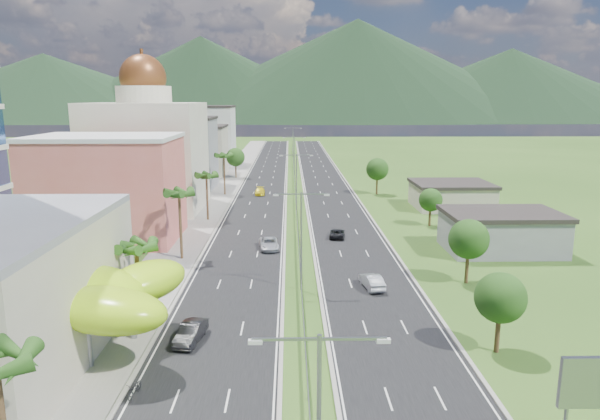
{
  "coord_description": "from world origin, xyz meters",
  "views": [
    {
      "loc": [
        -1.24,
        -45.99,
        20.79
      ],
      "look_at": [
        0.05,
        19.86,
        7.0
      ],
      "focal_mm": 32.0,
      "sensor_mm": 36.0,
      "label": 1
    }
  ],
  "objects": [
    {
      "name": "palm_tree_d",
      "position": [
        -15.5,
        45.0,
        7.54
      ],
      "size": [
        3.6,
        3.6,
        8.6
      ],
      "color": "#47301C",
      "rests_on": "ground"
    },
    {
      "name": "leafy_tree_ra",
      "position": [
        16.0,
        -5.0,
        4.78
      ],
      "size": [
        4.2,
        4.2,
        6.9
      ],
      "color": "#47301C",
      "rests_on": "ground"
    },
    {
      "name": "shed_far",
      "position": [
        30.0,
        55.0,
        2.2
      ],
      "size": [
        14.0,
        12.0,
        4.4
      ],
      "primitive_type": "cube",
      "color": "#B3A994",
      "rests_on": "ground"
    },
    {
      "name": "palm_tree_b",
      "position": [
        -15.5,
        2.0,
        7.06
      ],
      "size": [
        3.6,
        3.6,
        8.1
      ],
      "color": "#47301C",
      "rests_on": "ground"
    },
    {
      "name": "streetlight_median_b",
      "position": [
        0.0,
        10.0,
        6.75
      ],
      "size": [
        6.04,
        0.25,
        11.0
      ],
      "color": "gray",
      "rests_on": "ground"
    },
    {
      "name": "mountain_ridge",
      "position": [
        60.0,
        450.0,
        0.0
      ],
      "size": [
        860.0,
        140.0,
        90.0
      ],
      "primitive_type": null,
      "color": "black",
      "rests_on": "ground"
    },
    {
      "name": "ground",
      "position": [
        0.0,
        0.0,
        0.0
      ],
      "size": [
        500.0,
        500.0,
        0.0
      ],
      "primitive_type": "plane",
      "color": "#2D5119",
      "rests_on": "ground"
    },
    {
      "name": "car_silver_right",
      "position": [
        7.88,
        10.43,
        0.84
      ],
      "size": [
        2.46,
        5.09,
        1.61
      ],
      "primitive_type": "imported",
      "rotation": [
        0.0,
        0.0,
        3.3
      ],
      "color": "#9D9FA5",
      "rests_on": "road_right"
    },
    {
      "name": "lime_canopy",
      "position": [
        -20.0,
        -4.0,
        4.99
      ],
      "size": [
        18.0,
        15.0,
        7.4
      ],
      "color": "#AAE516",
      "rests_on": "ground"
    },
    {
      "name": "midrise_white",
      "position": [
        -27.0,
        125.0,
        9.0
      ],
      "size": [
        16.0,
        15.0,
        18.0
      ],
      "primitive_type": "cube",
      "color": "silver",
      "rests_on": "ground"
    },
    {
      "name": "leafy_tree_rd",
      "position": [
        18.0,
        70.0,
        5.58
      ],
      "size": [
        4.9,
        4.9,
        8.05
      ],
      "color": "#47301C",
      "rests_on": "ground"
    },
    {
      "name": "sidewalk_left",
      "position": [
        -17.0,
        90.0,
        0.06
      ],
      "size": [
        7.0,
        260.0,
        0.12
      ],
      "primitive_type": "cube",
      "color": "gray",
      "rests_on": "ground"
    },
    {
      "name": "road_left",
      "position": [
        -7.5,
        90.0,
        0.02
      ],
      "size": [
        11.0,
        260.0,
        0.04
      ],
      "primitive_type": "cube",
      "color": "black",
      "rests_on": "ground"
    },
    {
      "name": "streetlight_median_d",
      "position": [
        0.0,
        95.0,
        6.75
      ],
      "size": [
        6.04,
        0.25,
        11.0
      ],
      "color": "gray",
      "rests_on": "ground"
    },
    {
      "name": "median_guardrail",
      "position": [
        0.0,
        71.99,
        0.62
      ],
      "size": [
        0.1,
        216.06,
        0.76
      ],
      "color": "gray",
      "rests_on": "ground"
    },
    {
      "name": "motorcycle",
      "position": [
        -12.3,
        -11.27,
        0.73
      ],
      "size": [
        0.91,
        2.24,
        1.39
      ],
      "primitive_type": "imported",
      "rotation": [
        0.0,
        0.0,
        -0.12
      ],
      "color": "black",
      "rests_on": "road_left"
    },
    {
      "name": "car_silver_mid_left",
      "position": [
        -4.19,
        26.47,
        0.81
      ],
      "size": [
        3.14,
        5.76,
        1.53
      ],
      "primitive_type": "imported",
      "rotation": [
        0.0,
        0.0,
        0.11
      ],
      "color": "#ADB0B5",
      "rests_on": "road_left"
    },
    {
      "name": "shed_near",
      "position": [
        28.0,
        25.0,
        2.5
      ],
      "size": [
        15.0,
        10.0,
        5.0
      ],
      "primitive_type": "cube",
      "color": "gray",
      "rests_on": "ground"
    },
    {
      "name": "streetlight_median_c",
      "position": [
        0.0,
        50.0,
        6.75
      ],
      "size": [
        6.04,
        0.25,
        11.0
      ],
      "color": "gray",
      "rests_on": "ground"
    },
    {
      "name": "midrise_grey",
      "position": [
        -27.0,
        80.0,
        8.0
      ],
      "size": [
        16.0,
        15.0,
        16.0
      ],
      "primitive_type": "cube",
      "color": "gray",
      "rests_on": "ground"
    },
    {
      "name": "midrise_beige",
      "position": [
        -27.0,
        102.0,
        6.5
      ],
      "size": [
        16.0,
        15.0,
        13.0
      ],
      "primitive_type": "cube",
      "color": "#B3A994",
      "rests_on": "ground"
    },
    {
      "name": "pink_shophouse",
      "position": [
        -28.0,
        32.0,
        7.5
      ],
      "size": [
        20.0,
        15.0,
        15.0
      ],
      "primitive_type": "cube",
      "color": "#D46157",
      "rests_on": "ground"
    },
    {
      "name": "road_right",
      "position": [
        7.5,
        90.0,
        0.02
      ],
      "size": [
        11.0,
        260.0,
        0.04
      ],
      "primitive_type": "cube",
      "color": "black",
      "rests_on": "ground"
    },
    {
      "name": "car_dark_far_right",
      "position": [
        5.95,
        32.66,
        0.69
      ],
      "size": [
        2.73,
        4.89,
        1.29
      ],
      "primitive_type": "imported",
      "rotation": [
        0.0,
        0.0,
        3.01
      ],
      "color": "black",
      "rests_on": "road_right"
    },
    {
      "name": "palm_tree_e",
      "position": [
        -15.5,
        70.0,
        8.31
      ],
      "size": [
        3.6,
        3.6,
        9.4
      ],
      "color": "#47301C",
      "rests_on": "ground"
    },
    {
      "name": "streetlight_median_e",
      "position": [
        0.0,
        140.0,
        6.75
      ],
      "size": [
        6.04,
        0.25,
        11.0
      ],
      "color": "gray",
      "rests_on": "ground"
    },
    {
      "name": "leafy_tree_rb",
      "position": [
        19.0,
        12.0,
        5.18
      ],
      "size": [
        4.55,
        4.55,
        7.47
      ],
      "color": "#47301C",
      "rests_on": "ground"
    },
    {
      "name": "leafy_tree_lfar",
      "position": [
        -15.5,
        95.0,
        5.58
      ],
      "size": [
        4.9,
        4.9,
        8.05
      ],
      "color": "#47301C",
      "rests_on": "ground"
    },
    {
      "name": "leafy_tree_rc",
      "position": [
        22.0,
        40.0,
        4.37
      ],
      "size": [
        3.85,
        3.85,
        6.33
      ],
      "color": "#47301C",
      "rests_on": "ground"
    },
    {
      "name": "domed_building",
      "position": [
        -28.0,
        55.0,
        11.35
      ],
      "size": [
        20.0,
        20.0,
        28.7
      ],
      "color": "beige",
      "rests_on": "ground"
    },
    {
      "name": "palm_tree_c",
      "position": [
        -15.5,
        22.0,
        8.5
      ],
      "size": [
        3.6,
        3.6,
        9.6
      ],
      "color": "#47301C",
      "rests_on": "ground"
    },
    {
      "name": "car_yellow_far_left",
      "position": [
        -7.77,
        69.8,
        0.78
      ],
      "size": [
        2.17,
        5.16,
        1.49
      ],
      "primitive_type": "imported",
      "rotation": [
        0.0,
        0.0,
        0.02
      ],
      "color": "yellow",
      "rests_on": "road_left"
    },
    {
      "name": "car_dark_left",
      "position": [
        -9.9,
        -2.54,
        0.85
      ],
      "size": [
        2.47,
        5.14,
        1.63
      ],
      "primitive_type": "imported",
      "rotation": [
        0.0,
        0.0,
        -0.16
      ],
      "color": "black",
      "rests_on": "road_left"
    }
  ]
}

